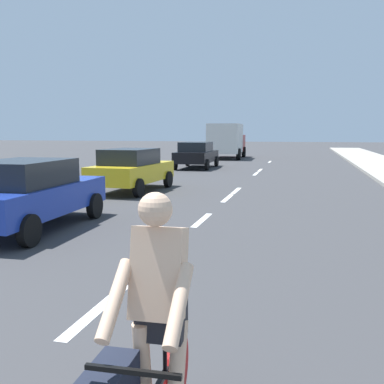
# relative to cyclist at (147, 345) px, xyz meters

# --- Properties ---
(ground_plane) EXTENTS (160.00, 160.00, 0.00)m
(ground_plane) POSITION_rel_cyclist_xyz_m (-1.48, 15.52, -0.83)
(ground_plane) COLOR #38383A
(lane_stripe_2) EXTENTS (0.16, 1.80, 0.01)m
(lane_stripe_2) POSITION_rel_cyclist_xyz_m (-1.48, 2.29, -0.83)
(lane_stripe_2) COLOR white
(lane_stripe_2) RESTS_ON ground
(lane_stripe_3) EXTENTS (0.16, 1.80, 0.01)m
(lane_stripe_3) POSITION_rel_cyclist_xyz_m (-1.48, 8.11, -0.83)
(lane_stripe_3) COLOR white
(lane_stripe_3) RESTS_ON ground
(lane_stripe_4) EXTENTS (0.16, 1.80, 0.01)m
(lane_stripe_4) POSITION_rel_cyclist_xyz_m (-1.48, 11.91, -0.83)
(lane_stripe_4) COLOR white
(lane_stripe_4) RESTS_ON ground
(lane_stripe_5) EXTENTS (0.16, 1.80, 0.01)m
(lane_stripe_5) POSITION_rel_cyclist_xyz_m (-1.48, 13.85, -0.83)
(lane_stripe_5) COLOR white
(lane_stripe_5) RESTS_ON ground
(lane_stripe_6) EXTENTS (0.16, 1.80, 0.01)m
(lane_stripe_6) POSITION_rel_cyclist_xyz_m (-1.48, 20.78, -0.83)
(lane_stripe_6) COLOR white
(lane_stripe_6) RESTS_ON ground
(lane_stripe_7) EXTENTS (0.16, 1.80, 0.01)m
(lane_stripe_7) POSITION_rel_cyclist_xyz_m (-1.48, 23.04, -0.83)
(lane_stripe_7) COLOR white
(lane_stripe_7) RESTS_ON ground
(lane_stripe_8) EXTENTS (0.16, 1.80, 0.01)m
(lane_stripe_8) POSITION_rel_cyclist_xyz_m (-1.48, 30.39, -0.83)
(lane_stripe_8) COLOR white
(lane_stripe_8) RESTS_ON ground
(cyclist) EXTENTS (0.63, 1.71, 1.82)m
(cyclist) POSITION_rel_cyclist_xyz_m (0.00, 0.00, 0.00)
(cyclist) COLOR black
(cyclist) RESTS_ON ground
(parked_car_blue) EXTENTS (2.11, 4.39, 1.57)m
(parked_car_blue) POSITION_rel_cyclist_xyz_m (-5.06, 6.15, 0.01)
(parked_car_blue) COLOR #1E389E
(parked_car_blue) RESTS_ON ground
(parked_car_yellow) EXTENTS (2.13, 4.28, 1.57)m
(parked_car_yellow) POSITION_rel_cyclist_xyz_m (-5.21, 12.81, 0.01)
(parked_car_yellow) COLOR gold
(parked_car_yellow) RESTS_ON ground
(parked_car_black) EXTENTS (2.12, 4.51, 1.57)m
(parked_car_black) POSITION_rel_cyclist_xyz_m (-5.37, 23.68, 0.01)
(parked_car_black) COLOR black
(parked_car_black) RESTS_ON ground
(delivery_truck) EXTENTS (2.83, 6.31, 2.80)m
(delivery_truck) POSITION_rel_cyclist_xyz_m (-5.25, 33.72, 0.67)
(delivery_truck) COLOR maroon
(delivery_truck) RESTS_ON ground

